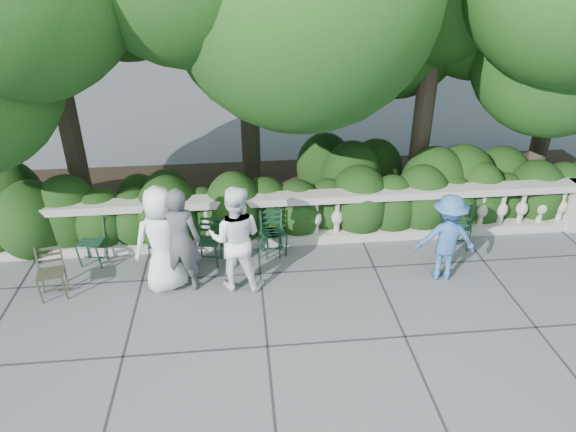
{
  "coord_description": "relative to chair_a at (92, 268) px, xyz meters",
  "views": [
    {
      "loc": [
        -0.77,
        -6.5,
        5.08
      ],
      "look_at": [
        0.0,
        1.0,
        1.0
      ],
      "focal_mm": 32.0,
      "sensor_mm": 36.0,
      "label": 1
    }
  ],
  "objects": [
    {
      "name": "ground",
      "position": [
        3.43,
        -1.29,
        0.0
      ],
      "size": [
        90.0,
        90.0,
        0.0
      ],
      "primitive_type": "plane",
      "color": "#4B4C52",
      "rests_on": "ground"
    },
    {
      "name": "balustrade",
      "position": [
        3.43,
        0.51,
        0.49
      ],
      "size": [
        12.0,
        0.44,
        1.0
      ],
      "color": "#9E998E",
      "rests_on": "ground"
    },
    {
      "name": "shrub_hedge",
      "position": [
        3.43,
        1.71,
        0.0
      ],
      "size": [
        15.0,
        2.6,
        1.7
      ],
      "primitive_type": null,
      "color": "black",
      "rests_on": "ground"
    },
    {
      "name": "tree_canopy",
      "position": [
        4.12,
        1.9,
        3.96
      ],
      "size": [
        15.04,
        6.52,
        6.78
      ],
      "color": "#3F3023",
      "rests_on": "ground"
    },
    {
      "name": "chair_a",
      "position": [
        0.0,
        0.0,
        0.0
      ],
      "size": [
        0.52,
        0.56,
        0.84
      ],
      "primitive_type": null,
      "rotation": [
        0.0,
        0.0,
        -0.19
      ],
      "color": "black",
      "rests_on": "ground"
    },
    {
      "name": "chair_b",
      "position": [
        1.24,
        -0.17,
        0.0
      ],
      "size": [
        0.44,
        0.48,
        0.84
      ],
      "primitive_type": null,
      "rotation": [
        0.0,
        0.0,
        0.01
      ],
      "color": "black",
      "rests_on": "ground"
    },
    {
      "name": "chair_c",
      "position": [
        2.03,
        -0.19,
        0.0
      ],
      "size": [
        0.53,
        0.56,
        0.84
      ],
      "primitive_type": null,
      "rotation": [
        0.0,
        0.0,
        -0.21
      ],
      "color": "black",
      "rests_on": "ground"
    },
    {
      "name": "chair_d",
      "position": [
        3.13,
        -0.02,
        0.0
      ],
      "size": [
        0.51,
        0.54,
        0.84
      ],
      "primitive_type": null,
      "rotation": [
        0.0,
        0.0,
        -0.16
      ],
      "color": "black",
      "rests_on": "ground"
    },
    {
      "name": "chair_e",
      "position": [
        3.25,
        -0.01,
        0.0
      ],
      "size": [
        0.54,
        0.57,
        0.84
      ],
      "primitive_type": null,
      "rotation": [
        0.0,
        0.0,
        0.23
      ],
      "color": "black",
      "rests_on": "ground"
    },
    {
      "name": "chair_f",
      "position": [
        6.6,
        -0.08,
        0.0
      ],
      "size": [
        0.58,
        0.61,
        0.84
      ],
      "primitive_type": null,
      "rotation": [
        0.0,
        0.0,
        -0.37
      ],
      "color": "black",
      "rests_on": "ground"
    },
    {
      "name": "chair_weathered",
      "position": [
        -0.35,
        -0.92,
        0.0
      ],
      "size": [
        0.53,
        0.56,
        0.84
      ],
      "primitive_type": null,
      "rotation": [
        0.0,
        0.0,
        0.2
      ],
      "color": "black",
      "rests_on": "ground"
    },
    {
      "name": "person_businessman",
      "position": [
        1.4,
        -0.68,
        0.9
      ],
      "size": [
        1.02,
        0.84,
        1.8
      ],
      "primitive_type": "imported",
      "rotation": [
        0.0,
        0.0,
        3.5
      ],
      "color": "white",
      "rests_on": "ground"
    },
    {
      "name": "person_woman_grey",
      "position": [
        1.68,
        -0.74,
        0.9
      ],
      "size": [
        0.71,
        0.52,
        1.81
      ],
      "primitive_type": "imported",
      "rotation": [
        0.0,
        0.0,
        3.0
      ],
      "color": "#45464A",
      "rests_on": "ground"
    },
    {
      "name": "person_casual_man",
      "position": [
        2.55,
        -0.77,
        0.9
      ],
      "size": [
        0.98,
        0.82,
        1.8
      ],
      "primitive_type": "imported",
      "rotation": [
        0.0,
        0.0,
        2.97
      ],
      "color": "white",
      "rests_on": "ground"
    },
    {
      "name": "person_older_blue",
      "position": [
        5.99,
        -0.87,
        0.76
      ],
      "size": [
        1.05,
        0.7,
        1.53
      ],
      "primitive_type": "imported",
      "rotation": [
        0.0,
        0.0,
        3.0
      ],
      "color": "#315A95",
      "rests_on": "ground"
    }
  ]
}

